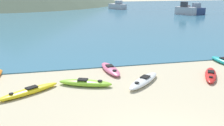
% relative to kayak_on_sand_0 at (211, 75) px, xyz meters
% --- Properties ---
extents(bay_water, '(160.00, 70.00, 0.06)m').
position_rel_kayak_on_sand_0_xyz_m(bay_water, '(-5.70, 38.26, -0.11)').
color(bay_water, teal).
rests_on(bay_water, ground_plane).
extents(kayak_on_sand_0, '(2.14, 2.83, 0.33)m').
position_rel_kayak_on_sand_0_xyz_m(kayak_on_sand_0, '(0.00, 0.00, 0.00)').
color(kayak_on_sand_0, red).
rests_on(kayak_on_sand_0, ground_plane).
extents(kayak_on_sand_3, '(3.05, 1.81, 0.38)m').
position_rel_kayak_on_sand_0_xyz_m(kayak_on_sand_3, '(-7.54, 0.28, 0.02)').
color(kayak_on_sand_3, '#8CCC2D').
rests_on(kayak_on_sand_3, ground_plane).
extents(kayak_on_sand_4, '(2.77, 2.78, 0.38)m').
position_rel_kayak_on_sand_0_xyz_m(kayak_on_sand_4, '(-4.28, -0.10, 0.02)').
color(kayak_on_sand_4, white).
rests_on(kayak_on_sand_4, ground_plane).
extents(kayak_on_sand_5, '(1.08, 2.99, 0.37)m').
position_rel_kayak_on_sand_0_xyz_m(kayak_on_sand_5, '(-5.66, 2.41, 0.02)').
color(kayak_on_sand_5, '#E5668C').
rests_on(kayak_on_sand_5, ground_plane).
extents(kayak_on_sand_6, '(3.15, 2.30, 0.33)m').
position_rel_kayak_on_sand_0_xyz_m(kayak_on_sand_6, '(-10.49, -0.20, 0.00)').
color(kayak_on_sand_6, yellow).
rests_on(kayak_on_sand_6, ground_plane).
extents(moored_boat_0, '(3.62, 4.67, 1.90)m').
position_rel_kayak_on_sand_0_xyz_m(moored_boat_0, '(5.73, 45.97, 0.58)').
color(moored_boat_0, '#B2B2B7').
rests_on(moored_boat_0, bay_water).
extents(moored_boat_1, '(3.25, 3.75, 2.35)m').
position_rel_kayak_on_sand_0_xyz_m(moored_boat_1, '(15.00, 31.56, 0.74)').
color(moored_boat_1, '#B2B2B7').
rests_on(moored_boat_1, bay_water).
extents(moored_boat_2, '(3.91, 2.68, 1.69)m').
position_rel_kayak_on_sand_0_xyz_m(moored_boat_2, '(-13.35, 47.95, 0.51)').
color(moored_boat_2, navy).
rests_on(moored_boat_2, bay_water).
extents(moored_boat_3, '(4.76, 6.06, 0.76)m').
position_rel_kayak_on_sand_0_xyz_m(moored_boat_3, '(20.27, 41.53, 0.30)').
color(moored_boat_3, black).
rests_on(moored_boat_3, bay_water).
extents(moored_boat_4, '(2.88, 3.73, 2.06)m').
position_rel_kayak_on_sand_0_xyz_m(moored_boat_4, '(17.33, 32.21, 0.64)').
color(moored_boat_4, navy).
rests_on(moored_boat_4, bay_water).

